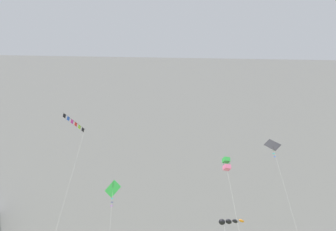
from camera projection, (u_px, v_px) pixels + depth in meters
The scene contains 6 objects.
cliff_face at pixel (171, 206), 71.21m from camera, with size 180.00×29.41×55.14m.
kite_diamond_upper_right at pixel (275, 152), 38.25m from camera, with size 2.32×2.00×22.96m.
kite_windsock_low_center at pixel (228, 222), 41.04m from camera, with size 3.44×6.16×16.38m.
kite_banner_low_left at pixel (72, 133), 43.85m from camera, with size 2.02×6.82×27.59m.
kite_diamond_upper_mid at pixel (113, 193), 40.26m from camera, with size 1.92×3.27×19.78m.
kite_box_front_field at pixel (227, 165), 34.80m from camera, with size 1.29×3.40×19.25m.
Camera 1 is at (-2.03, -4.06, 3.35)m, focal length 38.43 mm.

